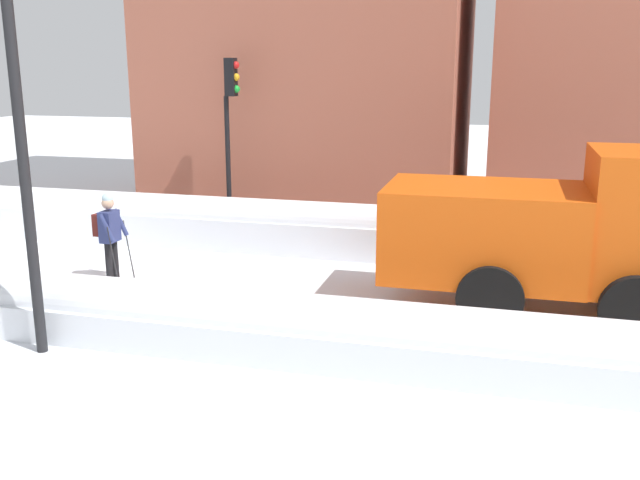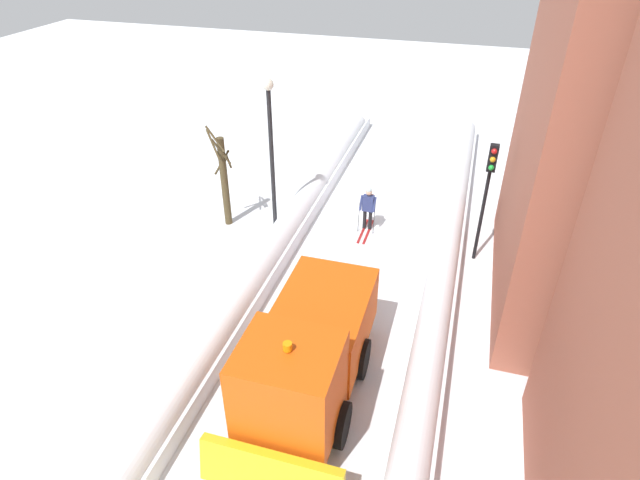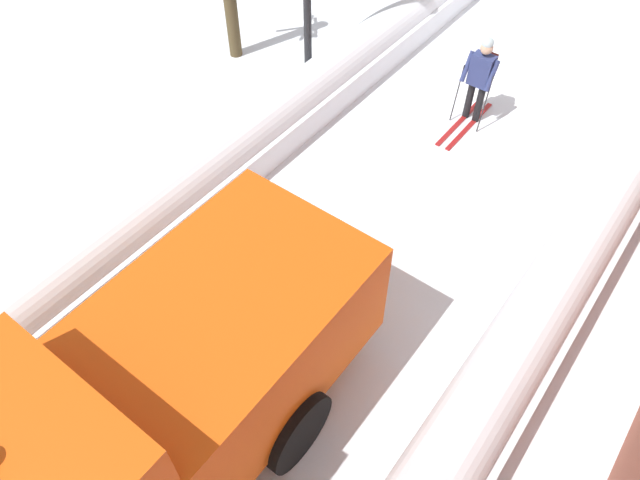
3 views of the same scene
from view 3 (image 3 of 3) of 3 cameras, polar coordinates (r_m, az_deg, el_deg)
name	(u,v)px [view 3 (image 3 of 3)]	position (r m, az deg, el deg)	size (l,w,h in m)	color
ground_plane	(243,375)	(8.69, -7.36, -12.63)	(80.00, 80.00, 0.00)	white
snowbank_right	(99,258)	(9.85, -20.30, -1.61)	(1.10, 36.00, 1.00)	white
plow_truck	(147,413)	(7.01, -16.12, -15.52)	(3.20, 5.98, 3.12)	#DB510F
skier	(480,76)	(12.21, 15.01, 14.85)	(0.62, 1.80, 1.81)	black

